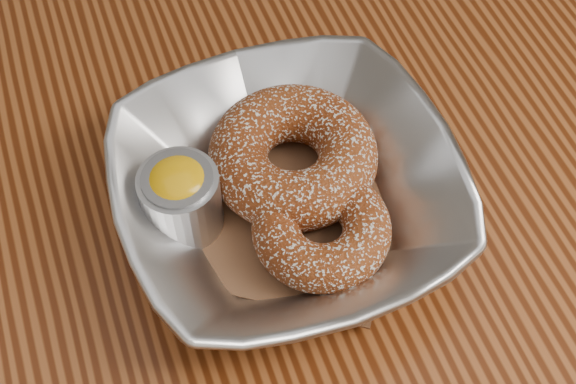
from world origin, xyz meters
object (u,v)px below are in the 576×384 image
object	(u,v)px
table	(341,229)
donut_front	(322,229)
serving_bowl	(288,194)
ramekin	(181,197)
donut_back	(293,156)

from	to	relation	value
table	donut_front	size ratio (longest dim) A/B	13.15
serving_bowl	ramekin	size ratio (longest dim) A/B	3.96
serving_bowl	donut_back	xyz separation A→B (m)	(0.01, 0.03, 0.00)
table	ramekin	size ratio (longest dim) A/B	20.89
table	serving_bowl	bearing A→B (deg)	-150.91
donut_back	ramekin	xyz separation A→B (m)	(-0.08, -0.01, 0.01)
serving_bowl	donut_front	size ratio (longest dim) A/B	2.49
donut_back	ramekin	world-z (taller)	ramekin
ramekin	donut_front	bearing A→B (deg)	-30.30
ramekin	serving_bowl	bearing A→B (deg)	-12.19
serving_bowl	donut_back	world-z (taller)	serving_bowl
serving_bowl	donut_back	size ratio (longest dim) A/B	1.95
table	donut_back	size ratio (longest dim) A/B	10.31
ramekin	table	bearing A→B (deg)	7.85
table	serving_bowl	size ratio (longest dim) A/B	5.28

